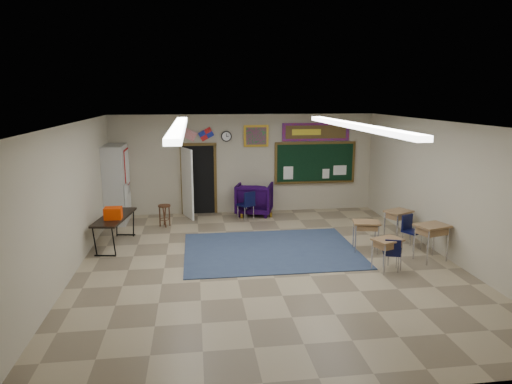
{
  "coord_description": "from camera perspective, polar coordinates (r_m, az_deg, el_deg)",
  "views": [
    {
      "loc": [
        -1.51,
        -9.2,
        3.57
      ],
      "look_at": [
        -0.06,
        1.5,
        1.26
      ],
      "focal_mm": 32.0,
      "sensor_mm": 36.0,
      "label": 1
    }
  ],
  "objects": [
    {
      "name": "fluorescent_strips",
      "position": [
        9.34,
        1.59,
        8.21
      ],
      "size": [
        3.86,
        6.0,
        0.1
      ],
      "primitive_type": null,
      "color": "white",
      "rests_on": "ceiling"
    },
    {
      "name": "bulletin_board",
      "position": [
        14.2,
        7.5,
        7.45
      ],
      "size": [
        2.1,
        0.05,
        0.55
      ],
      "color": "red",
      "rests_on": "back_wall"
    },
    {
      "name": "right_wall",
      "position": [
        10.92,
        22.74,
        0.2
      ],
      "size": [
        0.04,
        9.0,
        3.0
      ],
      "primitive_type": "cube",
      "color": "#B2AA90",
      "rests_on": "floor"
    },
    {
      "name": "storage_cabinet",
      "position": [
        13.46,
        -17.01,
        0.96
      ],
      "size": [
        0.59,
        1.25,
        2.2
      ],
      "color": "#B3B3AE",
      "rests_on": "floor"
    },
    {
      "name": "student_desk_front_right",
      "position": [
        11.94,
        17.31,
        -3.78
      ],
      "size": [
        0.77,
        0.7,
        0.75
      ],
      "rotation": [
        0.0,
        0.0,
        0.46
      ],
      "color": "olive",
      "rests_on": "floor"
    },
    {
      "name": "student_chair_reading",
      "position": [
        13.19,
        -1.3,
        -1.7
      ],
      "size": [
        0.59,
        0.59,
        0.86
      ],
      "primitive_type": null,
      "rotation": [
        0.0,
        0.0,
        3.7
      ],
      "color": "black",
      "rests_on": "floor"
    },
    {
      "name": "wingback_armchair",
      "position": [
        13.82,
        -0.2,
        -0.84
      ],
      "size": [
        1.29,
        1.31,
        0.97
      ],
      "primitive_type": "imported",
      "rotation": [
        0.0,
        0.0,
        2.85
      ],
      "color": "black",
      "rests_on": "floor"
    },
    {
      "name": "student_desk_back_left",
      "position": [
        9.84,
        16.04,
        -7.32
      ],
      "size": [
        0.69,
        0.61,
        0.68
      ],
      "rotation": [
        0.0,
        0.0,
        0.39
      ],
      "color": "olive",
      "rests_on": "floor"
    },
    {
      "name": "area_rug",
      "position": [
        10.75,
        1.87,
        -7.27
      ],
      "size": [
        4.0,
        3.0,
        0.02
      ],
      "primitive_type": "cube",
      "color": "#2F3E59",
      "rests_on": "floor"
    },
    {
      "name": "front_wall",
      "position": [
        5.35,
        9.43,
        -10.84
      ],
      "size": [
        8.0,
        0.04,
        3.0
      ],
      "primitive_type": "cube",
      "color": "#B2AA90",
      "rests_on": "floor"
    },
    {
      "name": "wall_clock",
      "position": [
        13.75,
        -3.73,
        6.96
      ],
      "size": [
        0.32,
        0.05,
        0.32
      ],
      "color": "black",
      "rests_on": "back_wall"
    },
    {
      "name": "student_chair_desk_b",
      "position": [
        11.36,
        18.97,
        -4.81
      ],
      "size": [
        0.54,
        0.54,
        0.8
      ],
      "primitive_type": null,
      "rotation": [
        0.0,
        0.0,
        0.47
      ],
      "color": "black",
      "rests_on": "floor"
    },
    {
      "name": "folding_table",
      "position": [
        11.49,
        -17.19,
        -4.51
      ],
      "size": [
        0.85,
        1.83,
        1.0
      ],
      "rotation": [
        0.0,
        0.0,
        -0.15
      ],
      "color": "black",
      "rests_on": "floor"
    },
    {
      "name": "doorway",
      "position": [
        13.78,
        -7.57,
        1.47
      ],
      "size": [
        1.1,
        0.89,
        2.16
      ],
      "color": "black",
      "rests_on": "back_wall"
    },
    {
      "name": "left_wall",
      "position": [
        9.75,
        -22.34,
        -1.09
      ],
      "size": [
        0.04,
        9.0,
        3.0
      ],
      "primitive_type": "cube",
      "color": "#B2AA90",
      "rests_on": "floor"
    },
    {
      "name": "student_desk_front_left",
      "position": [
        10.86,
        13.55,
        -5.22
      ],
      "size": [
        0.68,
        0.57,
        0.72
      ],
      "rotation": [
        0.0,
        0.0,
        -0.21
      ],
      "color": "olive",
      "rests_on": "floor"
    },
    {
      "name": "chalkboard",
      "position": [
        14.31,
        7.39,
        3.51
      ],
      "size": [
        2.55,
        0.14,
        1.3
      ],
      "color": "#533D17",
      "rests_on": "back_wall"
    },
    {
      "name": "wall_flags",
      "position": [
        13.68,
        -7.31,
        7.41
      ],
      "size": [
        1.16,
        0.06,
        0.7
      ],
      "primitive_type": null,
      "color": "red",
      "rests_on": "back_wall"
    },
    {
      "name": "ceiling",
      "position": [
        9.34,
        1.59,
        8.58
      ],
      "size": [
        8.0,
        9.0,
        0.04
      ],
      "primitive_type": "cube",
      "color": "beige",
      "rests_on": "back_wall"
    },
    {
      "name": "student_desk_back_right",
      "position": [
        10.71,
        21.05,
        -5.68
      ],
      "size": [
        0.79,
        0.68,
        0.81
      ],
      "rotation": [
        0.0,
        0.0,
        0.29
      ],
      "color": "olive",
      "rests_on": "floor"
    },
    {
      "name": "floor",
      "position": [
        9.98,
        1.49,
        -8.88
      ],
      "size": [
        9.0,
        9.0,
        0.0
      ],
      "primitive_type": "plane",
      "color": "#9D8C6C",
      "rests_on": "ground"
    },
    {
      "name": "back_wall",
      "position": [
        13.94,
        -1.43,
        3.53
      ],
      "size": [
        8.0,
        0.04,
        3.0
      ],
      "primitive_type": "cube",
      "color": "#B2AA90",
      "rests_on": "floor"
    },
    {
      "name": "student_chair_desk_a",
      "position": [
        9.88,
        16.56,
        -7.44
      ],
      "size": [
        0.44,
        0.44,
        0.71
      ],
      "primitive_type": null,
      "rotation": [
        0.0,
        0.0,
        2.84
      ],
      "color": "black",
      "rests_on": "floor"
    },
    {
      "name": "wooden_stool",
      "position": [
        12.84,
        -11.35,
        -2.87
      ],
      "size": [
        0.34,
        0.34,
        0.6
      ],
      "color": "#4E2917",
      "rests_on": "floor"
    },
    {
      "name": "framed_art_print",
      "position": [
        13.85,
        0.02,
        7.02
      ],
      "size": [
        0.75,
        0.05,
        0.65
      ],
      "color": "#AD8321",
      "rests_on": "back_wall"
    }
  ]
}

